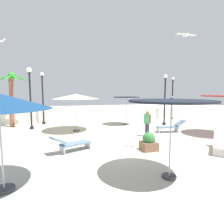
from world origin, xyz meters
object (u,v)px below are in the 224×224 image
(patio_umbrella_1, at_px, (172,105))
(lounge_chair_2, at_px, (71,143))
(patio_umbrella_3, at_px, (76,97))
(lamp_post_3, at_px, (30,91))
(lamp_post_1, at_px, (165,97))
(palm_tree_0, at_px, (12,92))
(lamp_post_0, at_px, (43,96))
(lounge_chair_0, at_px, (171,126))
(lamp_post_2, at_px, (172,97))
(seagull_1, at_px, (1,41))
(planter, at_px, (149,142))
(patio_umbrella_4, at_px, (126,99))
(guest_0, at_px, (147,121))
(seagull_0, at_px, (186,35))
(lounge_chair_1, at_px, (220,143))

(patio_umbrella_1, bearing_deg, lounge_chair_2, 129.41)
(patio_umbrella_3, height_order, lamp_post_3, lamp_post_3)
(lamp_post_1, height_order, lamp_post_3, lamp_post_3)
(palm_tree_0, height_order, lounge_chair_2, palm_tree_0)
(lamp_post_0, distance_m, lounge_chair_0, 10.42)
(patio_umbrella_3, bearing_deg, lamp_post_3, 153.45)
(lamp_post_2, xyz_separation_m, lounge_chair_0, (-3.53, -5.20, -1.81))
(lamp_post_0, relative_size, lamp_post_3, 0.97)
(patio_umbrella_1, height_order, lamp_post_0, lamp_post_0)
(palm_tree_0, distance_m, lounge_chair_0, 12.03)
(seagull_1, xyz_separation_m, planter, (8.04, -8.37, -6.10))
(patio_umbrella_1, relative_size, patio_umbrella_4, 1.08)
(patio_umbrella_3, relative_size, lounge_chair_0, 1.65)
(lamp_post_2, xyz_separation_m, guest_0, (-5.59, -5.81, -1.25))
(palm_tree_0, height_order, seagull_0, seagull_0)
(patio_umbrella_3, bearing_deg, seagull_0, -54.86)
(patio_umbrella_1, xyz_separation_m, lounge_chair_0, (3.90, 5.84, -1.93))
(patio_umbrella_4, bearing_deg, planter, -101.16)
(patio_umbrella_1, bearing_deg, patio_umbrella_4, 78.10)
(guest_0, relative_size, planter, 1.87)
(lamp_post_0, height_order, lamp_post_2, lamp_post_0)
(seagull_1, bearing_deg, lamp_post_0, 8.40)
(patio_umbrella_4, height_order, lounge_chair_0, patio_umbrella_4)
(lamp_post_3, bearing_deg, seagull_1, 141.96)
(lamp_post_0, distance_m, lamp_post_2, 12.07)
(patio_umbrella_1, height_order, patio_umbrella_3, patio_umbrella_3)
(lamp_post_3, xyz_separation_m, lounge_chair_2, (2.46, -5.99, -2.37))
(patio_umbrella_3, distance_m, seagull_0, 7.69)
(patio_umbrella_1, distance_m, lamp_post_3, 10.85)
(patio_umbrella_1, relative_size, palm_tree_0, 0.62)
(lounge_chair_1, bearing_deg, patio_umbrella_3, 133.81)
(lamp_post_0, xyz_separation_m, lounge_chair_2, (1.79, -8.03, -1.98))
(patio_umbrella_3, height_order, lamp_post_0, lamp_post_0)
(lounge_chair_1, bearing_deg, guest_0, 118.47)
(patio_umbrella_3, distance_m, lamp_post_1, 7.19)
(guest_0, bearing_deg, seagull_0, -88.43)
(patio_umbrella_1, height_order, seagull_0, seagull_0)
(lamp_post_1, xyz_separation_m, lamp_post_3, (-10.25, 1.06, 0.48))
(lamp_post_1, height_order, guest_0, lamp_post_1)
(lamp_post_1, bearing_deg, patio_umbrella_1, -120.55)
(palm_tree_0, height_order, lounge_chair_0, palm_tree_0)
(seagull_0, bearing_deg, lamp_post_2, 58.59)
(patio_umbrella_1, xyz_separation_m, planter, (0.66, 2.71, -1.94))
(lounge_chair_1, xyz_separation_m, seagull_0, (-1.83, 0.35, 4.71))
(seagull_0, bearing_deg, planter, 151.64)
(patio_umbrella_1, distance_m, lounge_chair_2, 4.88)
(lamp_post_1, xyz_separation_m, seagull_0, (-3.03, -6.36, 2.81))
(lounge_chair_2, bearing_deg, guest_0, 20.72)
(lounge_chair_2, bearing_deg, patio_umbrella_1, -50.59)
(lamp_post_2, bearing_deg, seagull_0, -121.41)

